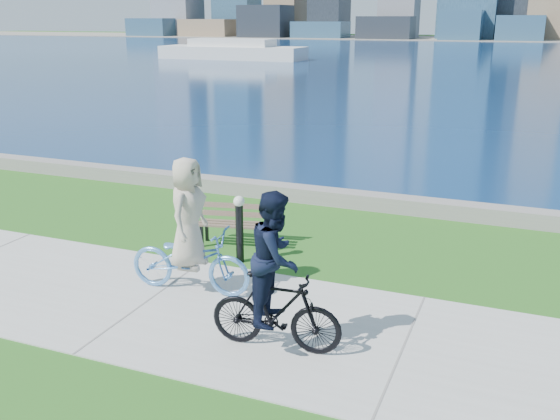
{
  "coord_description": "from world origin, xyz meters",
  "views": [
    {
      "loc": [
        1.25,
        -7.48,
        4.26
      ],
      "look_at": [
        -2.57,
        1.99,
        1.1
      ],
      "focal_mm": 40.0,
      "sensor_mm": 36.0,
      "label": 1
    }
  ],
  "objects_px": {
    "park_bench": "(238,221)",
    "cyclist_man": "(276,285)",
    "cyclist_woman": "(189,243)",
    "bollard_lamp": "(239,225)"
  },
  "relations": [
    {
      "from": "park_bench",
      "to": "cyclist_man",
      "type": "relative_size",
      "value": 0.73
    },
    {
      "from": "bollard_lamp",
      "to": "cyclist_woman",
      "type": "bearing_deg",
      "value": -96.86
    },
    {
      "from": "cyclist_man",
      "to": "bollard_lamp",
      "type": "bearing_deg",
      "value": 28.6
    },
    {
      "from": "cyclist_man",
      "to": "cyclist_woman",
      "type": "bearing_deg",
      "value": 53.46
    },
    {
      "from": "park_bench",
      "to": "bollard_lamp",
      "type": "bearing_deg",
      "value": -74.11
    },
    {
      "from": "bollard_lamp",
      "to": "cyclist_woman",
      "type": "height_order",
      "value": "cyclist_woman"
    },
    {
      "from": "cyclist_man",
      "to": "park_bench",
      "type": "bearing_deg",
      "value": 27.19
    },
    {
      "from": "park_bench",
      "to": "cyclist_man",
      "type": "distance_m",
      "value": 4.16
    },
    {
      "from": "park_bench",
      "to": "cyclist_man",
      "type": "xyz_separation_m",
      "value": [
        2.23,
        -3.48,
        0.46
      ]
    },
    {
      "from": "cyclist_woman",
      "to": "park_bench",
      "type": "bearing_deg",
      "value": 1.61
    }
  ]
}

